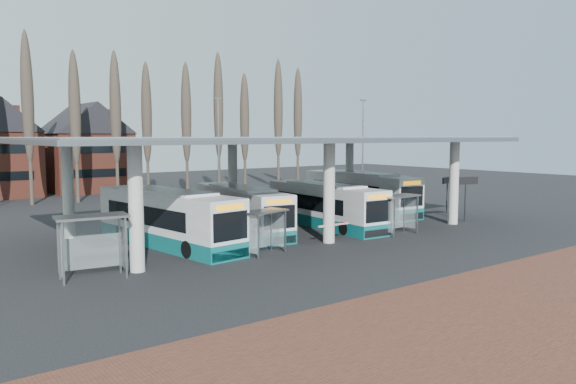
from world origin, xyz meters
TOP-DOWN VIEW (x-y plane):
  - ground at (0.00, 0.00)m, footprint 140.00×140.00m
  - brick_strip at (0.00, -12.00)m, footprint 70.00×10.00m
  - station_canopy at (0.00, 8.00)m, footprint 32.00×16.00m
  - poplar_row at (0.00, 33.00)m, footprint 45.10×1.10m
  - lamp_post_b at (6.00, 26.00)m, footprint 0.80×0.16m
  - lamp_post_c at (20.00, 20.00)m, footprint 0.80×0.16m
  - bus_0 at (-8.12, 7.60)m, footprint 4.00×12.06m
  - bus_1 at (-2.14, 8.97)m, footprint 3.93×11.22m
  - bus_2 at (3.78, 7.33)m, footprint 3.04×11.20m
  - bus_3 at (11.06, 11.29)m, footprint 3.58×12.36m
  - shelter_0 at (-14.09, 2.56)m, footprint 3.29×1.96m
  - shelter_1 at (-5.05, 2.11)m, footprint 2.84×1.91m
  - shelter_2 at (5.50, 2.00)m, footprint 2.86×1.55m
  - info_sign_0 at (13.74, 2.72)m, footprint 2.22×0.62m
  - info_sign_1 at (16.17, 6.21)m, footprint 1.98×0.71m
  - barrier at (0.36, 2.63)m, footprint 2.43×0.68m

SIDE VIEW (x-z plane):
  - ground at x=0.00m, z-range 0.00..0.00m
  - brick_strip at x=0.00m, z-range 0.00..0.03m
  - barrier at x=0.36m, z-range 0.33..1.55m
  - bus_1 at x=-2.14m, z-range -0.09..2.97m
  - bus_2 at x=3.78m, z-range -0.09..2.99m
  - bus_0 at x=-8.12m, z-range -0.09..3.19m
  - bus_3 at x=11.06m, z-range -0.10..3.29m
  - shelter_1 at x=-5.05m, z-range 0.55..2.97m
  - shelter_2 at x=5.50m, z-range 0.59..3.17m
  - shelter_0 at x=-14.09m, z-range 0.65..3.54m
  - info_sign_1 at x=16.17m, z-range 1.03..4.07m
  - info_sign_0 at x=13.74m, z-range 1.13..4.48m
  - lamp_post_b at x=6.00m, z-range 0.25..10.42m
  - lamp_post_c at x=20.00m, z-range 0.25..10.42m
  - station_canopy at x=0.00m, z-range 2.51..8.85m
  - poplar_row at x=0.00m, z-range 1.53..16.03m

